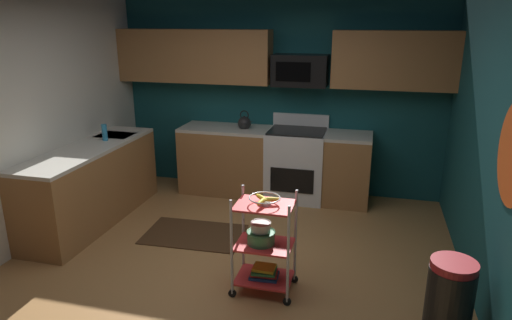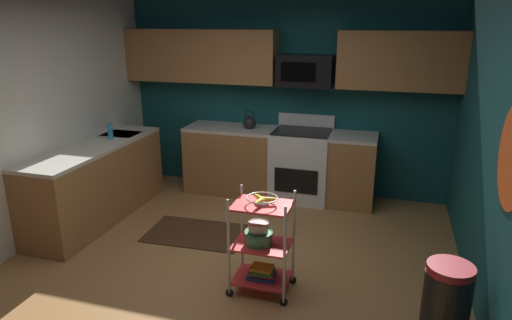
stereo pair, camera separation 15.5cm
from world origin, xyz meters
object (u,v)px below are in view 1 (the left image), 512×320
object	(u,v)px
oven_range	(296,164)
kettle	(244,123)
microwave	(300,70)
mixing_bowl_large	(261,237)
mixing_bowl_small	(261,226)
rolling_cart	(264,244)
fruit_bowl	(265,199)
book_stack	(264,272)
dish_soap_bottle	(105,132)
trash_can	(449,301)

from	to	relation	value
oven_range	kettle	bearing A→B (deg)	-179.69
microwave	mixing_bowl_large	bearing A→B (deg)	-88.24
microwave	kettle	world-z (taller)	microwave
microwave	mixing_bowl_small	world-z (taller)	microwave
oven_range	rolling_cart	size ratio (longest dim) A/B	1.20
fruit_bowl	rolling_cart	bearing A→B (deg)	90.00
book_stack	dish_soap_bottle	bearing A→B (deg)	151.49
fruit_bowl	dish_soap_bottle	bearing A→B (deg)	151.49
mixing_bowl_small	trash_can	bearing A→B (deg)	-11.31
oven_range	fruit_bowl	distance (m)	2.31
kettle	trash_can	world-z (taller)	kettle
dish_soap_bottle	trash_can	xyz separation A→B (m)	(3.77, -1.54, -0.69)
fruit_bowl	oven_range	bearing A→B (deg)	92.60
microwave	rolling_cart	xyz separation A→B (m)	(0.10, -2.38, -1.25)
mixing_bowl_large	trash_can	world-z (taller)	trash_can
mixing_bowl_large	dish_soap_bottle	distance (m)	2.62
rolling_cart	dish_soap_bottle	world-z (taller)	dish_soap_bottle
book_stack	trash_can	distance (m)	1.52
oven_range	trash_can	distance (m)	3.02
oven_range	microwave	distance (m)	1.23
rolling_cart	kettle	distance (m)	2.47
microwave	trash_can	distance (m)	3.40
microwave	book_stack	bearing A→B (deg)	-87.50
trash_can	mixing_bowl_large	bearing A→B (deg)	168.85
microwave	dish_soap_bottle	size ratio (longest dim) A/B	3.50
rolling_cart	kettle	bearing A→B (deg)	109.88
oven_range	microwave	size ratio (longest dim) A/B	1.57
kettle	trash_can	distance (m)	3.51
dish_soap_bottle	fruit_bowl	bearing A→B (deg)	-28.51
trash_can	kettle	bearing A→B (deg)	131.88
fruit_bowl	trash_can	size ratio (longest dim) A/B	0.41
dish_soap_bottle	trash_can	size ratio (longest dim) A/B	0.30
book_stack	trash_can	bearing A→B (deg)	-11.37
trash_can	dish_soap_bottle	bearing A→B (deg)	157.77
fruit_bowl	mixing_bowl_large	distance (m)	0.36
fruit_bowl	kettle	bearing A→B (deg)	109.88
mixing_bowl_small	kettle	xyz separation A→B (m)	(-0.79, 2.27, 0.38)
kettle	mixing_bowl_small	bearing A→B (deg)	-70.86
oven_range	dish_soap_bottle	xyz separation A→B (m)	(-2.18, -1.03, 0.54)
mixing_bowl_small	dish_soap_bottle	size ratio (longest dim) A/B	0.91
fruit_bowl	mixing_bowl_small	bearing A→B (deg)	171.62
book_stack	kettle	world-z (taller)	kettle
oven_range	rolling_cart	bearing A→B (deg)	-87.40
microwave	trash_can	xyz separation A→B (m)	(1.59, -2.68, -1.37)
mixing_bowl_large	book_stack	size ratio (longest dim) A/B	0.98
mixing_bowl_large	fruit_bowl	bearing A→B (deg)	0.00
rolling_cart	mixing_bowl_small	xyz separation A→B (m)	(-0.03, 0.01, 0.17)
trash_can	rolling_cart	bearing A→B (deg)	168.63
microwave	mixing_bowl_small	bearing A→B (deg)	-88.33
rolling_cart	book_stack	bearing A→B (deg)	-90.00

